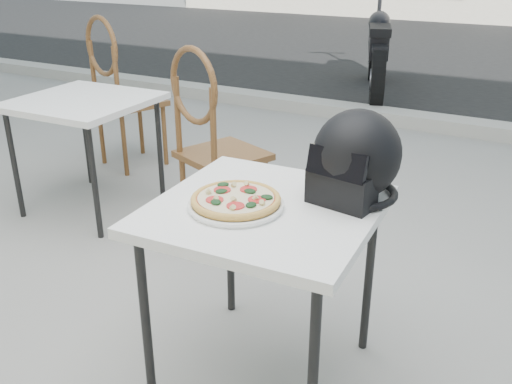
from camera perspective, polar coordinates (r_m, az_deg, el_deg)
The scene contains 11 objects.
ground at distance 2.88m, azimuth -1.43°, elevation -8.47°, with size 80.00×80.00×0.00m, color #9A9892.
street_asphalt at distance 9.33m, azimuth 21.00°, elevation 12.53°, with size 30.00×8.00×0.00m, color black.
curb at distance 5.46m, azimuth 14.50°, elevation 7.14°, with size 30.00×0.25×0.12m, color #A7A59C.
cafe_table_main at distance 1.97m, azimuth 0.87°, elevation -3.04°, with size 0.78×0.78×0.71m.
plate at distance 1.92m, azimuth -2.02°, elevation -1.33°, with size 0.37×0.37×0.02m.
pizza at distance 1.92m, azimuth -2.02°, elevation -0.70°, with size 0.31×0.31×0.04m.
helmet at distance 1.99m, azimuth 9.90°, elevation 3.18°, with size 0.35×0.36×0.31m.
cafe_chair_main at distance 3.06m, azimuth -4.53°, elevation 5.76°, with size 0.54×0.54×1.08m.
cafe_table_side at distance 3.55m, azimuth -16.85°, elevation 7.96°, with size 0.76×0.76×0.70m.
cafe_chair_side at distance 4.23m, azimuth -13.58°, elevation 10.34°, with size 0.54×0.54×1.10m.
motorcycle at distance 6.51m, azimuth 12.03°, elevation 13.52°, with size 0.82×2.03×1.05m.
Camera 1 is at (1.23, -2.12, 1.52)m, focal length 40.00 mm.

